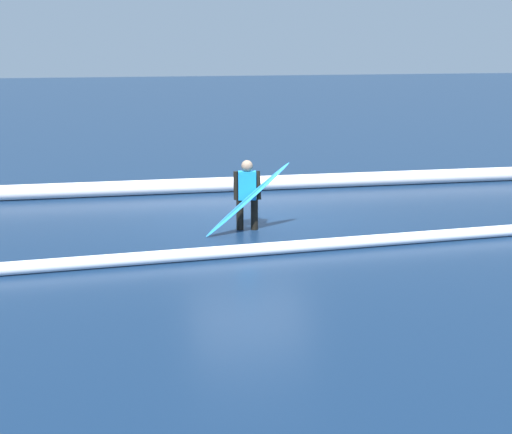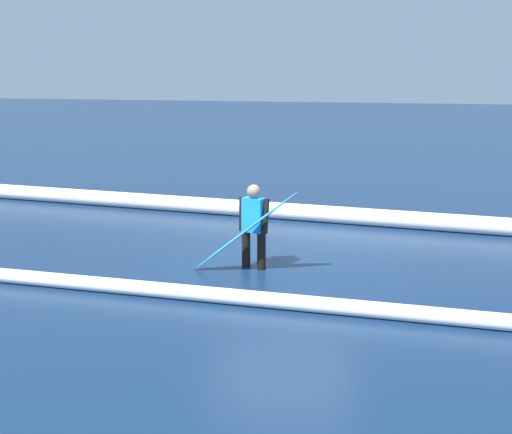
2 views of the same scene
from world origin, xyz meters
The scene contains 5 objects.
ground_plane centered at (0.00, 0.00, 0.00)m, with size 133.67×133.67×0.00m, color #122847.
surfer centered at (0.25, 0.90, 0.76)m, with size 0.51×0.27×1.36m.
surfboard centered at (0.30, 1.20, 0.66)m, with size 1.70×0.40×1.36m.
wave_crest_foreground centered at (-0.35, -2.83, 0.18)m, with size 0.35×0.35×20.91m, color white.
wave_crest_midground centered at (0.77, 2.69, 0.11)m, with size 0.21×0.21×22.55m, color white.
Camera 2 is at (-2.96, 10.84, 3.04)m, focal length 47.21 mm.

